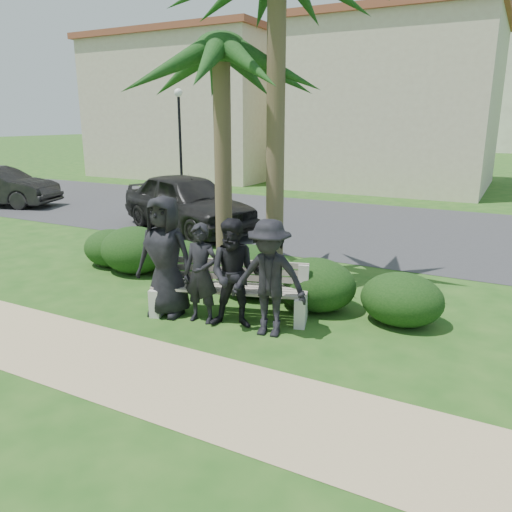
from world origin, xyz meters
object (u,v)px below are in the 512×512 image
at_px(park_bench, 230,293).
at_px(man_b, 201,274).
at_px(street_lamp, 179,121).
at_px(man_c, 235,274).
at_px(palm_left, 221,51).
at_px(man_d, 269,278).
at_px(car_a, 188,202).
at_px(man_a, 165,257).

height_order(park_bench, man_b, man_b).
height_order(street_lamp, man_b, street_lamp).
distance_m(man_c, palm_left, 4.13).
distance_m(man_d, car_a, 7.35).
distance_m(park_bench, man_b, 0.60).
xyz_separation_m(park_bench, man_c, (0.28, -0.30, 0.44)).
bearing_deg(car_a, park_bench, -117.27).
xyz_separation_m(man_a, man_d, (1.79, 0.05, -0.10)).
bearing_deg(man_c, park_bench, 113.36).
height_order(man_d, car_a, man_d).
xyz_separation_m(man_c, car_a, (-4.58, 5.22, -0.03)).
height_order(street_lamp, man_c, street_lamp).
relative_size(man_c, palm_left, 0.32).
distance_m(man_c, man_d, 0.57).
height_order(man_b, car_a, car_a).
distance_m(street_lamp, man_d, 16.03).
distance_m(street_lamp, man_a, 14.97).
bearing_deg(car_a, man_b, -121.19).
distance_m(park_bench, palm_left, 4.29).
height_order(man_a, man_b, man_a).
distance_m(man_a, man_b, 0.68).
xyz_separation_m(park_bench, car_a, (-4.30, 4.92, 0.41)).
relative_size(street_lamp, car_a, 0.92).
bearing_deg(man_d, car_a, 125.96).
bearing_deg(palm_left, man_b, -67.65).
height_order(park_bench, palm_left, palm_left).
relative_size(street_lamp, man_a, 2.25).
relative_size(man_c, man_d, 0.97).
bearing_deg(man_b, man_a, 175.81).
distance_m(man_a, car_a, 6.27).
distance_m(park_bench, man_a, 1.16).
xyz_separation_m(street_lamp, man_d, (10.35, -12.06, -2.09)).
xyz_separation_m(man_d, car_a, (-5.15, 5.24, -0.06)).
bearing_deg(park_bench, man_c, -64.61).
height_order(park_bench, man_c, man_c).
relative_size(park_bench, man_b, 1.69).
bearing_deg(man_a, man_d, -6.30).
height_order(man_b, man_d, man_d).
bearing_deg(man_b, man_c, 0.86).
bearing_deg(man_d, street_lamp, 122.13).
xyz_separation_m(man_a, man_b, (0.66, 0.01, -0.18)).
height_order(park_bench, car_a, car_a).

